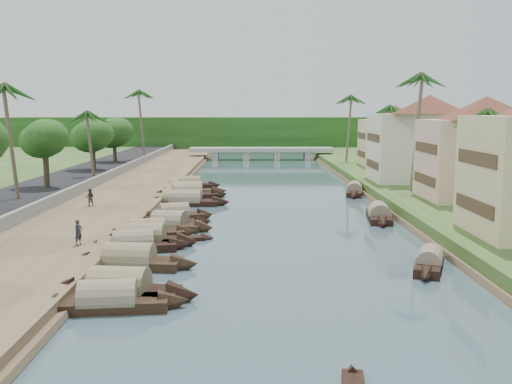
{
  "coord_description": "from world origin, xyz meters",
  "views": [
    {
      "loc": [
        -2.03,
        -39.63,
        9.52
      ],
      "look_at": [
        -1.57,
        13.12,
        2.0
      ],
      "focal_mm": 40.0,
      "sensor_mm": 36.0,
      "label": 1
    }
  ],
  "objects_px": {
    "bridge": "(261,151)",
    "person_near": "(78,232)",
    "sampan_0": "(108,302)",
    "sampan_1": "(119,291)"
  },
  "relations": [
    {
      "from": "sampan_0",
      "to": "person_near",
      "type": "distance_m",
      "value": 11.11
    },
    {
      "from": "bridge",
      "to": "person_near",
      "type": "height_order",
      "value": "person_near"
    },
    {
      "from": "sampan_1",
      "to": "person_near",
      "type": "xyz_separation_m",
      "value": [
        -4.58,
        8.53,
        1.22
      ]
    },
    {
      "from": "bridge",
      "to": "sampan_1",
      "type": "relative_size",
      "value": 3.22
    },
    {
      "from": "sampan_0",
      "to": "person_near",
      "type": "bearing_deg",
      "value": 108.05
    },
    {
      "from": "bridge",
      "to": "person_near",
      "type": "distance_m",
      "value": 76.22
    },
    {
      "from": "bridge",
      "to": "person_near",
      "type": "bearing_deg",
      "value": -100.08
    },
    {
      "from": "bridge",
      "to": "sampan_1",
      "type": "height_order",
      "value": "bridge"
    },
    {
      "from": "sampan_0",
      "to": "person_near",
      "type": "relative_size",
      "value": 4.81
    },
    {
      "from": "sampan_1",
      "to": "person_near",
      "type": "relative_size",
      "value": 5.14
    }
  ]
}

